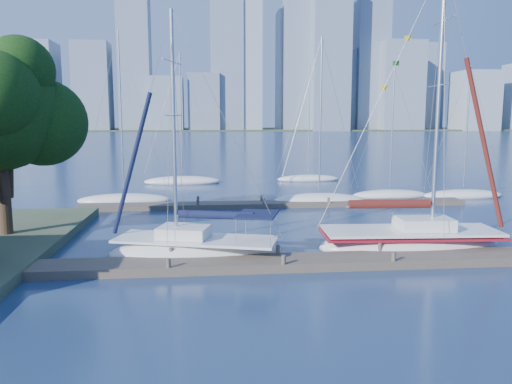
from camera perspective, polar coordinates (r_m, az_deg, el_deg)
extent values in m
plane|color=#17284A|center=(23.13, 2.81, -8.56)|extent=(700.00, 700.00, 0.00)
cube|color=#463D33|center=(23.07, 2.82, -8.08)|extent=(26.00, 2.00, 0.40)
cube|color=#463D33|center=(38.81, 2.24, -1.41)|extent=(30.00, 1.80, 0.36)
cube|color=#38472D|center=(341.97, -5.20, 7.09)|extent=(800.00, 100.00, 1.50)
cylinder|color=black|center=(30.41, -26.78, -1.29)|extent=(0.67, 0.67, 4.22)
sphere|color=black|center=(30.52, -23.15, 7.30)|extent=(4.84, 4.84, 4.84)
sphere|color=black|center=(29.35, -25.46, 12.42)|extent=(3.61, 3.61, 3.61)
ellipsoid|color=silver|center=(24.67, -6.86, -6.94)|extent=(8.87, 4.96, 1.48)
cube|color=silver|center=(24.49, -6.89, -5.38)|extent=(8.21, 4.58, 0.12)
cube|color=silver|center=(24.59, -8.23, -4.52)|extent=(2.77, 2.37, 0.54)
cylinder|color=silver|center=(24.12, -9.37, 7.37)|extent=(0.18, 0.18, 10.75)
cylinder|color=silver|center=(23.98, -4.62, -2.86)|extent=(3.87, 1.18, 0.10)
cylinder|color=#0F1533|center=(23.96, -4.62, -2.63)|extent=(3.65, 1.38, 0.39)
cube|color=#0F1533|center=(23.52, 0.15, -2.57)|extent=(2.35, 2.74, 0.08)
ellipsoid|color=silver|center=(27.00, 17.16, -5.85)|extent=(9.68, 3.64, 1.67)
cube|color=silver|center=(26.82, 17.23, -4.24)|extent=(8.96, 3.35, 0.13)
cube|color=silver|center=(26.98, 18.61, -3.38)|extent=(2.78, 2.17, 0.61)
cylinder|color=silver|center=(26.65, 20.14, 9.97)|extent=(0.20, 0.20, 13.20)
cylinder|color=silver|center=(26.22, 15.00, -1.58)|extent=(4.51, 0.36, 0.11)
cylinder|color=#4F1611|center=(26.20, 15.01, -1.34)|extent=(4.17, 0.67, 0.45)
cube|color=maroon|center=(26.86, 17.22, -4.63)|extent=(9.17, 3.49, 0.11)
ellipsoid|color=silver|center=(41.82, -14.81, -0.94)|extent=(7.82, 4.27, 1.13)
cylinder|color=silver|center=(41.32, -15.18, 8.82)|extent=(0.12, 0.12, 12.55)
ellipsoid|color=silver|center=(40.43, 7.21, -1.01)|extent=(7.96, 4.84, 1.24)
cylinder|color=silver|center=(39.92, 7.39, 8.74)|extent=(0.14, 0.14, 11.89)
ellipsoid|color=silver|center=(44.77, 15.03, -0.38)|extent=(7.00, 4.03, 1.02)
cylinder|color=silver|center=(44.31, 15.31, 6.99)|extent=(0.11, 0.11, 10.02)
ellipsoid|color=silver|center=(46.88, 22.58, -0.36)|extent=(7.15, 2.10, 1.03)
cylinder|color=silver|center=(46.43, 22.98, 6.86)|extent=(0.11, 0.11, 10.30)
ellipsoid|color=silver|center=(53.33, -8.40, 1.19)|extent=(8.11, 2.68, 1.19)
cylinder|color=silver|center=(52.94, -8.56, 8.83)|extent=(0.13, 0.13, 12.46)
ellipsoid|color=silver|center=(55.56, 5.99, 1.48)|extent=(6.98, 2.14, 0.98)
cylinder|color=silver|center=(55.18, 6.09, 8.13)|extent=(0.11, 0.11, 11.44)
cube|color=#919FAE|center=(350.71, -25.63, 10.34)|extent=(13.38, 14.18, 48.74)
cube|color=gray|center=(320.37, -23.12, 10.96)|extent=(15.17, 23.42, 51.01)
cube|color=slate|center=(317.03, -18.17, 11.32)|extent=(20.86, 17.63, 51.90)
cube|color=#919FAE|center=(334.52, -13.54, 10.30)|extent=(13.84, 17.61, 40.08)
cube|color=gray|center=(307.79, -10.08, 9.86)|extent=(18.82, 19.81, 32.10)
cube|color=slate|center=(308.75, -5.98, 10.14)|extent=(18.81, 16.86, 34.31)
cube|color=#919FAE|center=(314.39, -1.23, 14.78)|extent=(19.36, 14.99, 84.98)
cube|color=gray|center=(332.63, 3.97, 13.54)|extent=(17.68, 17.46, 75.09)
cube|color=slate|center=(311.56, 8.40, 14.83)|extent=(22.32, 18.95, 85.78)
cube|color=#919FAE|center=(330.99, 11.14, 11.27)|extent=(14.73, 17.11, 50.15)
cube|color=gray|center=(324.80, 16.13, 11.50)|extent=(25.53, 18.80, 53.91)
cube|color=slate|center=(364.58, 19.03, 11.24)|extent=(15.01, 17.52, 57.14)
cube|color=#919FAE|center=(344.47, 23.70, 9.48)|extent=(22.88, 23.94, 36.53)
cube|color=slate|center=(317.90, -13.75, 16.19)|extent=(18.48, 18.00, 103.80)
cube|color=slate|center=(314.43, -3.37, 15.09)|extent=(19.40, 18.00, 88.55)
cube|color=slate|center=(319.65, 5.01, 15.17)|extent=(19.06, 18.00, 90.83)
cube|color=slate|center=(330.20, 12.92, 13.75)|extent=(19.79, 18.00, 79.13)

